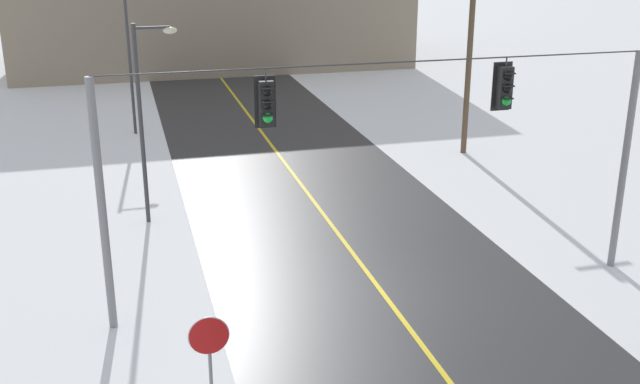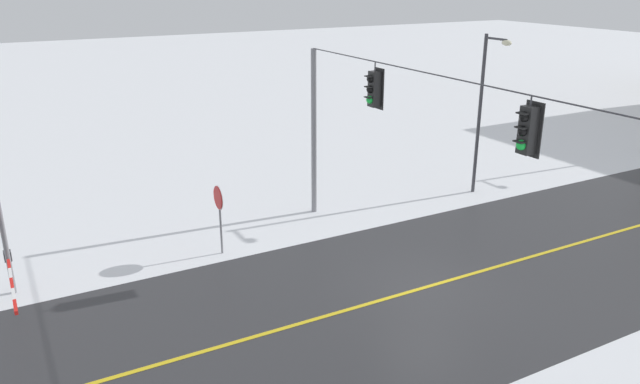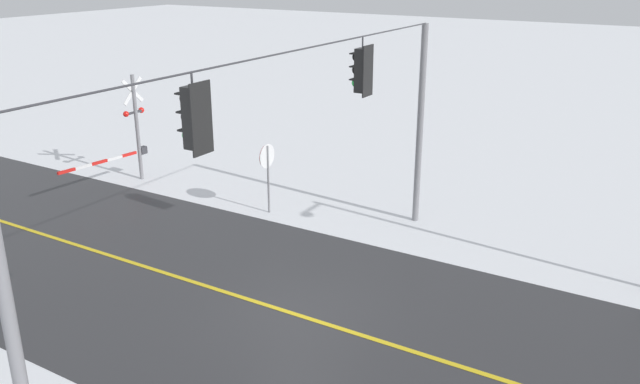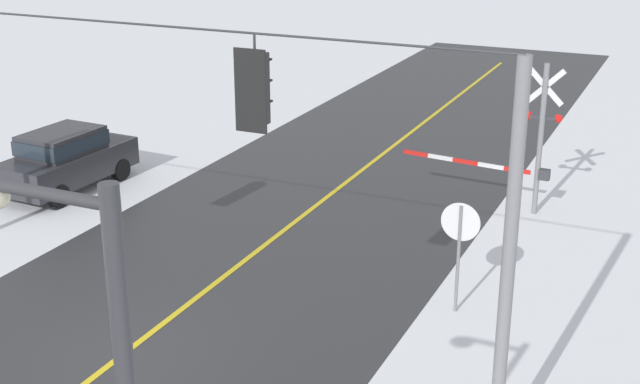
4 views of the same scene
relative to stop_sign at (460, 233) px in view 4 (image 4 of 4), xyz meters
name	(u,v)px [view 4 (image 4 of 4)]	position (x,y,z in m)	size (l,w,h in m)	color
ground_plane	(117,360)	(5.12, 4.47, -1.71)	(160.00, 160.00, 0.00)	white
signal_span	(97,147)	(5.14, 4.46, 2.36)	(14.20, 0.47, 6.22)	gray
stop_sign	(460,233)	(0.00, 0.00, 0.00)	(0.80, 0.09, 2.35)	gray
railroad_crossing	(528,139)	(-0.03, -6.21, 0.27)	(4.16, 0.31, 4.00)	gray
parked_car_charcoal	(66,157)	(12.09, -2.60, -0.76)	(1.97, 4.26, 1.74)	#2D2D33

